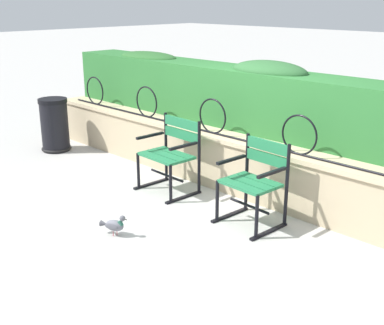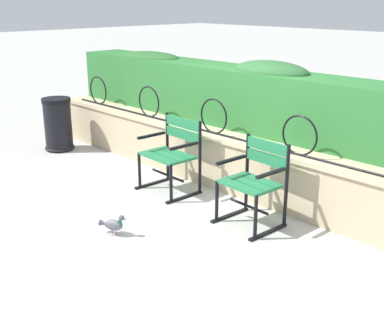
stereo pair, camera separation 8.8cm
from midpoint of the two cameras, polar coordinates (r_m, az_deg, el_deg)
The scene contains 8 objects.
ground_plane at distance 5.28m, azimuth -1.44°, elevation -5.98°, with size 60.00×60.00×0.00m, color #B7B5AF.
stone_wall at distance 5.80m, azimuth 5.22°, elevation -0.32°, with size 7.01×0.41×0.65m.
iron_arch_fence at distance 5.81m, azimuth 2.41°, elevation 4.87°, with size 6.48×0.02×0.42m.
hedge_row at distance 5.98m, azimuth 8.41°, elevation 7.17°, with size 6.87×0.61×0.84m.
park_chair_left at distance 5.80m, azimuth -2.80°, elevation 1.18°, with size 0.66×0.55×0.86m.
park_chair_right at distance 4.97m, azimuth 6.75°, elevation -1.96°, with size 0.59×0.55×0.85m.
pigeon_near_chairs at distance 4.86m, azimuth -9.40°, elevation -7.04°, with size 0.28×0.17×0.22m.
trash_bin at distance 7.67m, azimuth -15.74°, elevation 4.04°, with size 0.44×0.44×0.78m.
Camera 1 is at (3.46, -3.34, 2.17)m, focal length 46.68 mm.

